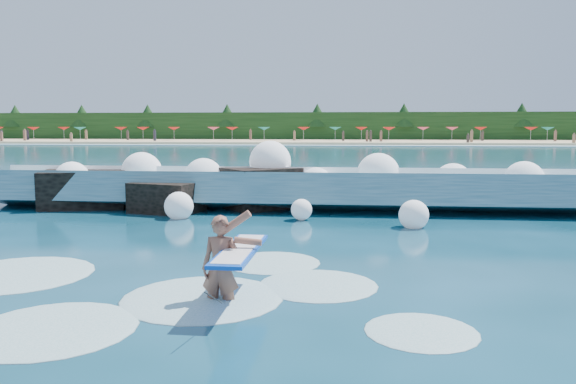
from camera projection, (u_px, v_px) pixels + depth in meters
The scene contains 11 objects.
ground at pixel (195, 269), 10.25m from camera, with size 200.00×200.00×0.00m, color #07313F.
beach at pixel (328, 142), 87.29m from camera, with size 140.00×20.00×0.40m, color tan.
wet_band at pixel (326, 145), 76.44m from camera, with size 140.00×5.00×0.08m, color silver.
treeline at pixel (330, 127), 96.90m from camera, with size 140.00×4.00×5.00m, color black.
breaking_wave at pixel (287, 190), 17.91m from camera, with size 18.75×2.89×1.62m.
rock_cluster at pixel (164, 193), 17.87m from camera, with size 8.58×3.53×1.50m.
surfer_with_board at pixel (225, 264), 8.22m from camera, with size 0.84×2.78×1.57m.
wave_spray at pixel (294, 177), 17.79m from camera, with size 15.33×4.77×2.20m.
surf_foam at pixel (151, 290), 8.93m from camera, with size 8.79×5.83×0.13m.
beach_umbrellas at pixel (329, 129), 89.11m from camera, with size 113.07×6.93×0.50m.
beachgoers at pixel (365, 136), 83.46m from camera, with size 107.21×12.21×1.91m.
Camera 1 is at (2.71, -9.79, 2.59)m, focal length 35.00 mm.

